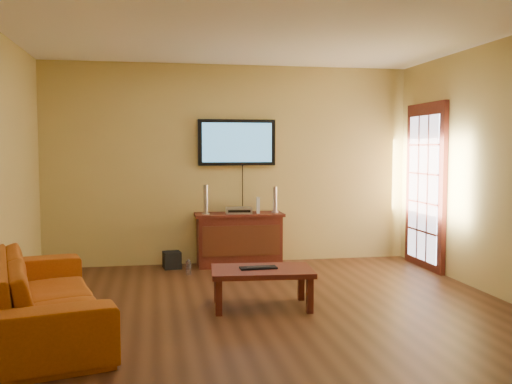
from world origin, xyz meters
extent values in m
plane|color=#371E0F|center=(0.00, 0.00, 0.00)|extent=(5.00, 5.00, 0.00)
plane|color=tan|center=(0.00, 2.50, 1.35)|extent=(5.00, 0.00, 5.00)
plane|color=tan|center=(2.50, 0.00, 1.35)|extent=(0.00, 5.00, 5.00)
plane|color=white|center=(0.00, 0.00, 2.70)|extent=(5.00, 5.00, 0.00)
cube|color=#42150F|center=(2.46, 1.70, 1.05)|extent=(0.06, 1.02, 2.22)
cube|color=white|center=(2.42, 1.70, 1.05)|extent=(0.01, 0.79, 1.89)
cube|color=#42150F|center=(0.07, 2.27, 0.33)|extent=(1.11, 0.42, 0.67)
cube|color=#36160A|center=(0.07, 2.06, 0.37)|extent=(1.02, 0.02, 0.40)
cube|color=#42150F|center=(0.07, 2.27, 0.69)|extent=(1.18, 0.45, 0.04)
cube|color=black|center=(0.07, 2.46, 1.65)|extent=(1.05, 0.07, 0.62)
cube|color=teal|center=(0.07, 2.42, 1.65)|extent=(0.95, 0.01, 0.53)
cube|color=#42150F|center=(-0.01, 0.20, 0.36)|extent=(1.03, 0.67, 0.05)
cube|color=#42150F|center=(-0.46, 0.00, 0.17)|extent=(0.06, 0.06, 0.34)
cube|color=#42150F|center=(0.40, -0.07, 0.17)|extent=(0.06, 0.06, 0.34)
cube|color=#42150F|center=(-0.43, 0.47, 0.17)|extent=(0.06, 0.06, 0.34)
cube|color=#42150F|center=(0.44, 0.40, 0.17)|extent=(0.06, 0.06, 0.34)
imported|color=#A34C12|center=(-2.00, -0.21, 0.44)|extent=(1.19, 2.37, 0.89)
cylinder|color=silver|center=(-0.37, 2.24, 0.71)|extent=(0.11, 0.11, 0.02)
cylinder|color=silver|center=(-0.37, 2.24, 0.91)|extent=(0.06, 0.06, 0.37)
cylinder|color=silver|center=(0.57, 2.27, 0.71)|extent=(0.10, 0.10, 0.01)
cylinder|color=silver|center=(0.57, 2.27, 0.89)|extent=(0.05, 0.05, 0.33)
cube|color=silver|center=(0.07, 2.27, 0.74)|extent=(0.36, 0.27, 0.08)
cube|color=white|center=(0.33, 2.24, 0.81)|extent=(0.06, 0.16, 0.21)
cube|color=black|center=(-0.82, 2.23, 0.11)|extent=(0.25, 0.25, 0.22)
cylinder|color=white|center=(-0.64, 1.80, 0.08)|extent=(0.07, 0.07, 0.17)
sphere|color=white|center=(-0.64, 1.80, 0.17)|extent=(0.03, 0.03, 0.03)
cube|color=black|center=(-0.05, 0.21, 0.40)|extent=(0.37, 0.15, 0.02)
cube|color=black|center=(-0.05, 0.21, 0.41)|extent=(0.24, 0.10, 0.01)
camera|label=1|loc=(-1.06, -5.23, 1.56)|focal=40.00mm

